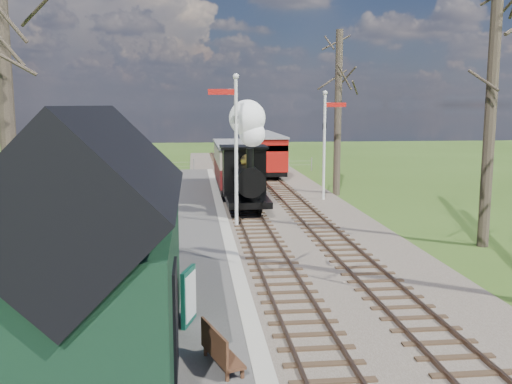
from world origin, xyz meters
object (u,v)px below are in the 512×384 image
(locomotive, at_px, (246,164))
(station_shed, at_px, (95,250))
(sign_board, at_px, (189,296))
(semaphore_near, at_px, (234,139))
(person, at_px, (159,320))
(semaphore_far, at_px, (326,137))
(bench, at_px, (218,349))
(coach, at_px, (236,164))
(red_carriage_a, at_px, (267,155))
(red_carriage_b, at_px, (258,149))

(locomotive, bearing_deg, station_shed, -105.76)
(station_shed, height_order, sign_board, station_shed)
(semaphore_near, distance_m, person, 12.61)
(semaphore_far, distance_m, bench, 20.13)
(semaphore_far, distance_m, coach, 5.70)
(coach, bearing_deg, semaphore_far, -36.63)
(station_shed, height_order, red_carriage_a, station_shed)
(locomotive, height_order, red_carriage_a, locomotive)
(station_shed, height_order, semaphore_near, semaphore_near)
(semaphore_far, distance_m, locomotive, 5.32)
(coach, bearing_deg, person, -98.36)
(locomotive, relative_size, red_carriage_b, 0.90)
(red_carriage_a, distance_m, sign_board, 27.14)
(semaphore_near, height_order, sign_board, semaphore_near)
(station_shed, distance_m, locomotive, 15.78)
(locomotive, height_order, red_carriage_b, locomotive)
(semaphore_near, relative_size, locomotive, 1.24)
(coach, distance_m, sign_board, 20.10)
(semaphore_far, height_order, person, semaphore_far)
(sign_board, bearing_deg, coach, 82.67)
(station_shed, distance_m, bench, 2.98)
(sign_board, height_order, bench, sign_board)
(locomotive, distance_m, sign_board, 14.16)
(semaphore_near, relative_size, sign_board, 4.99)
(bench, bearing_deg, red_carriage_b, 82.34)
(semaphore_far, bearing_deg, red_carriage_b, 96.54)
(red_carriage_b, distance_m, bench, 34.68)
(semaphore_near, bearing_deg, person, -101.09)
(sign_board, distance_m, person, 1.51)
(semaphore_near, xyz_separation_m, semaphore_far, (5.14, 6.00, -0.27))
(locomotive, relative_size, person, 3.95)
(red_carriage_a, xyz_separation_m, red_carriage_b, (0.00, 5.50, 0.00))
(station_shed, bearing_deg, locomotive, 74.24)
(locomotive, height_order, bench, locomotive)
(locomotive, height_order, person, locomotive)
(semaphore_near, bearing_deg, station_shed, -106.38)
(red_carriage_b, bearing_deg, semaphore_far, -83.46)
(coach, bearing_deg, sign_board, -97.33)
(bench, bearing_deg, locomotive, 82.89)
(coach, xyz_separation_m, bench, (-2.02, -22.14, -1.11))
(semaphore_near, distance_m, semaphore_far, 7.91)
(semaphore_far, height_order, red_carriage_b, semaphore_far)
(station_shed, xyz_separation_m, person, (1.16, -0.06, -1.43))
(station_shed, relative_size, red_carriage_b, 1.13)
(coach, xyz_separation_m, red_carriage_b, (2.60, 12.21, -0.06))
(station_shed, bearing_deg, bench, -21.18)
(semaphore_near, distance_m, coach, 9.49)
(semaphore_far, height_order, red_carriage_a, semaphore_far)
(semaphore_far, xyz_separation_m, sign_board, (-6.94, -16.67, -2.53))
(bench, xyz_separation_m, person, (-1.12, 0.82, 0.28))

